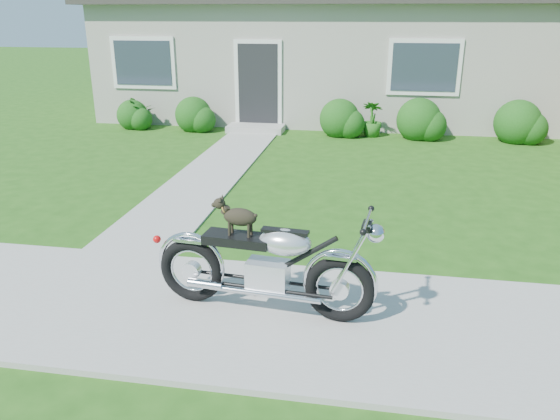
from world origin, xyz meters
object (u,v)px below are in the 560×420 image
(potted_plant_right, at_px, (372,119))
(motorcycle_with_dog, at_px, (267,265))
(house, at_px, (330,36))
(potted_plant_left, at_px, (143,113))

(potted_plant_right, xyz_separation_m, motorcycle_with_dog, (-0.88, -8.52, 0.12))
(house, relative_size, motorcycle_with_dog, 5.67)
(house, bearing_deg, motorcycle_with_dog, -87.66)
(potted_plant_right, height_order, motorcycle_with_dog, motorcycle_with_dog)
(potted_plant_left, bearing_deg, potted_plant_right, 0.00)
(house, relative_size, potted_plant_left, 16.42)
(potted_plant_left, relative_size, potted_plant_right, 0.91)
(house, height_order, motorcycle_with_dog, house)
(house, xyz_separation_m, potted_plant_left, (-4.44, -3.44, -1.77))
(potted_plant_left, distance_m, potted_plant_right, 5.81)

